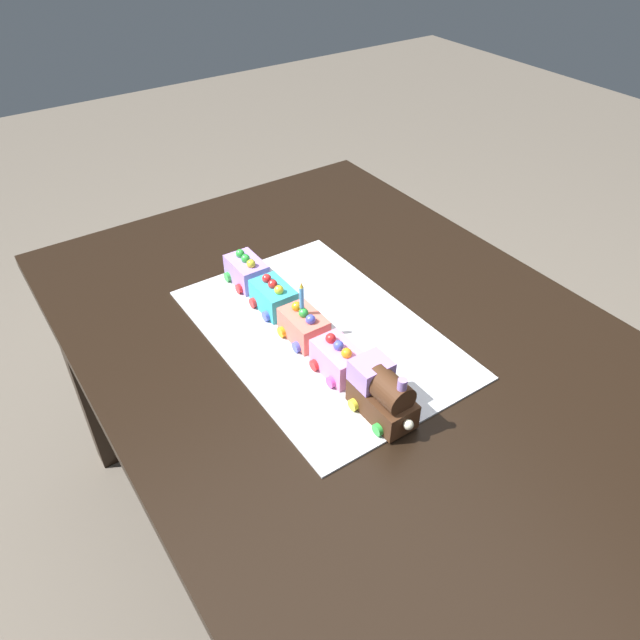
% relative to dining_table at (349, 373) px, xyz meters
% --- Properties ---
extents(ground_plane, '(8.00, 8.00, 0.00)m').
position_rel_dining_table_xyz_m(ground_plane, '(0.00, 0.00, -0.63)').
color(ground_plane, '#6B6054').
extents(dining_table, '(1.40, 1.00, 0.74)m').
position_rel_dining_table_xyz_m(dining_table, '(0.00, 0.00, 0.00)').
color(dining_table, black).
rests_on(dining_table, ground).
extents(cake_board, '(0.60, 0.40, 0.00)m').
position_rel_dining_table_xyz_m(cake_board, '(0.04, 0.05, 0.11)').
color(cake_board, silver).
rests_on(cake_board, dining_table).
extents(cake_locomotive, '(0.14, 0.08, 0.12)m').
position_rel_dining_table_xyz_m(cake_locomotive, '(-0.20, 0.09, 0.16)').
color(cake_locomotive, '#472816').
rests_on(cake_locomotive, cake_board).
extents(cake_car_flatbed_bubblegum, '(0.10, 0.08, 0.07)m').
position_rel_dining_table_xyz_m(cake_car_flatbed_bubblegum, '(-0.07, 0.09, 0.14)').
color(cake_car_flatbed_bubblegum, pink).
rests_on(cake_car_flatbed_bubblegum, cake_board).
extents(cake_car_gondola_coral, '(0.10, 0.08, 0.07)m').
position_rel_dining_table_xyz_m(cake_car_gondola_coral, '(0.04, 0.09, 0.14)').
color(cake_car_gondola_coral, '#F27260').
rests_on(cake_car_gondola_coral, cake_board).
extents(cake_car_tanker_turquoise, '(0.10, 0.08, 0.07)m').
position_rel_dining_table_xyz_m(cake_car_tanker_turquoise, '(0.16, 0.09, 0.14)').
color(cake_car_tanker_turquoise, '#38B7C6').
rests_on(cake_car_tanker_turquoise, cake_board).
extents(cake_car_hopper_lavender, '(0.10, 0.08, 0.07)m').
position_rel_dining_table_xyz_m(cake_car_hopper_lavender, '(0.28, 0.09, 0.14)').
color(cake_car_hopper_lavender, '#AD84E0').
rests_on(cake_car_hopper_lavender, cake_board).
extents(birthday_candle, '(0.01, 0.01, 0.06)m').
position_rel_dining_table_xyz_m(birthday_candle, '(0.05, 0.09, 0.21)').
color(birthday_candle, '#4CA5E5').
rests_on(birthday_candle, cake_car_gondola_coral).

